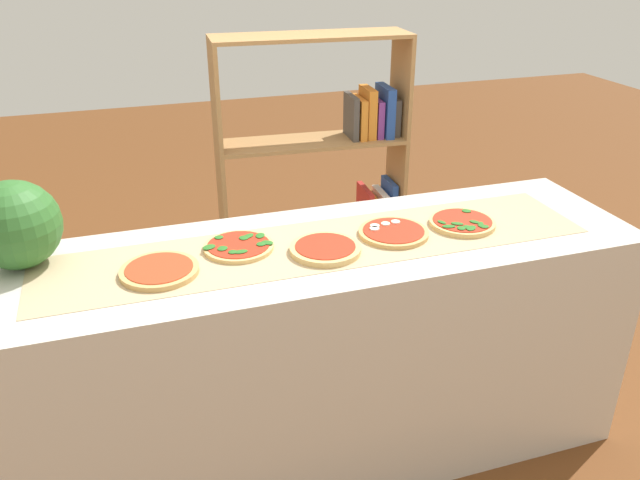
# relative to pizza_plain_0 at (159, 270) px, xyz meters

# --- Properties ---
(ground_plane) EXTENTS (12.00, 12.00, 0.00)m
(ground_plane) POSITION_rel_pizza_plain_0_xyz_m (0.56, 0.04, -0.94)
(ground_plane) COLOR brown
(counter) EXTENTS (2.33, 0.67, 0.93)m
(counter) POSITION_rel_pizza_plain_0_xyz_m (0.56, 0.04, -0.48)
(counter) COLOR beige
(counter) RESTS_ON ground_plane
(parchment_paper) EXTENTS (1.94, 0.40, 0.00)m
(parchment_paper) POSITION_rel_pizza_plain_0_xyz_m (0.56, 0.04, -0.01)
(parchment_paper) COLOR tan
(parchment_paper) RESTS_ON counter
(pizza_plain_0) EXTENTS (0.25, 0.25, 0.02)m
(pizza_plain_0) POSITION_rel_pizza_plain_0_xyz_m (0.00, 0.00, 0.00)
(pizza_plain_0) COLOR tan
(pizza_plain_0) RESTS_ON parchment_paper
(pizza_spinach_1) EXTENTS (0.25, 0.24, 0.02)m
(pizza_spinach_1) POSITION_rel_pizza_plain_0_xyz_m (0.28, 0.09, -0.00)
(pizza_spinach_1) COLOR #DBB26B
(pizza_spinach_1) RESTS_ON parchment_paper
(pizza_plain_2) EXTENTS (0.25, 0.25, 0.02)m
(pizza_plain_2) POSITION_rel_pizza_plain_0_xyz_m (0.56, -0.02, 0.00)
(pizza_plain_2) COLOR #DBB26B
(pizza_plain_2) RESTS_ON parchment_paper
(pizza_mozzarella_3) EXTENTS (0.25, 0.25, 0.02)m
(pizza_mozzarella_3) POSITION_rel_pizza_plain_0_xyz_m (0.83, 0.03, -0.00)
(pizza_mozzarella_3) COLOR tan
(pizza_mozzarella_3) RESTS_ON parchment_paper
(pizza_spinach_4) EXTENTS (0.25, 0.25, 0.03)m
(pizza_spinach_4) POSITION_rel_pizza_plain_0_xyz_m (1.11, 0.03, 0.00)
(pizza_spinach_4) COLOR #DBB26B
(pizza_spinach_4) RESTS_ON parchment_paper
(watermelon) EXTENTS (0.29, 0.29, 0.29)m
(watermelon) POSITION_rel_pizza_plain_0_xyz_m (-0.42, 0.20, 0.13)
(watermelon) COLOR #2D6628
(watermelon) RESTS_ON counter
(bookshelf) EXTENTS (0.93, 0.32, 1.50)m
(bookshelf) POSITION_rel_pizza_plain_0_xyz_m (0.95, 0.98, -0.24)
(bookshelf) COLOR #A87A47
(bookshelf) RESTS_ON ground_plane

